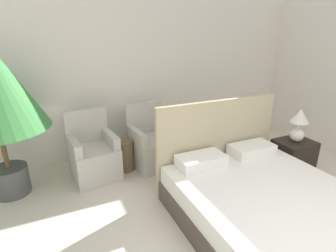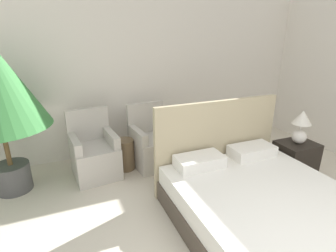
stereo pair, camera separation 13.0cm
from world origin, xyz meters
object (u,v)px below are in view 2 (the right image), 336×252
(armchair_near_window_right, at_px, (153,147))
(table_lamp, at_px, (301,125))
(side_table, at_px, (125,154))
(nightstand, at_px, (295,160))
(armchair_near_window_left, at_px, (95,156))
(bed, at_px, (268,211))

(armchair_near_window_right, xyz_separation_m, table_lamp, (1.80, -1.14, 0.51))
(table_lamp, distance_m, side_table, 2.59)
(armchair_near_window_right, distance_m, side_table, 0.45)
(nightstand, distance_m, side_table, 2.53)
(armchair_near_window_left, height_order, nightstand, armchair_near_window_left)
(nightstand, xyz_separation_m, table_lamp, (0.00, -0.00, 0.54))
(side_table, bearing_deg, bed, -61.52)
(table_lamp, bearing_deg, armchair_near_window_right, 147.59)
(armchair_near_window_right, bearing_deg, armchair_near_window_left, 173.98)
(armchair_near_window_left, bearing_deg, side_table, -3.42)
(armchair_near_window_left, height_order, table_lamp, table_lamp)
(nightstand, bearing_deg, bed, -147.03)
(bed, xyz_separation_m, armchair_near_window_right, (-0.60, 1.92, 0.04))
(bed, xyz_separation_m, armchair_near_window_left, (-1.50, 1.92, 0.04))
(table_lamp, height_order, side_table, table_lamp)
(table_lamp, bearing_deg, nightstand, 162.21)
(armchair_near_window_left, relative_size, nightstand, 1.82)
(bed, height_order, side_table, bed)
(bed, bearing_deg, armchair_near_window_left, 128.13)
(armchair_near_window_left, bearing_deg, nightstand, -29.11)
(armchair_near_window_left, relative_size, side_table, 1.99)
(armchair_near_window_left, relative_size, table_lamp, 2.00)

